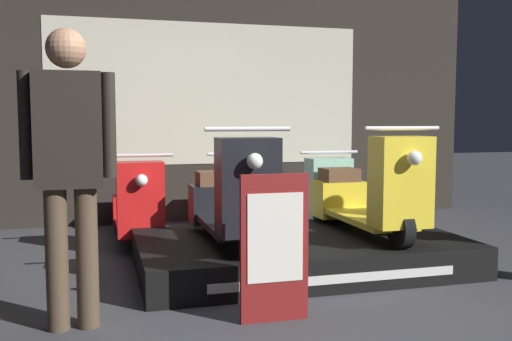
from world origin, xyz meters
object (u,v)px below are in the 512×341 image
Objects in this scene: scooter_backrow_2 at (310,201)px; price_sign_board at (274,247)px; scooter_backrow_1 at (227,204)px; scooter_backrow_0 at (137,208)px; scooter_display_left at (232,199)px; scooter_display_right at (370,194)px; person_left_browsing at (69,157)px.

price_sign_board is at bearing -115.38° from scooter_backrow_2.
price_sign_board is (-0.27, -2.55, 0.11)m from scooter_backrow_1.
scooter_backrow_0 is 1.00× the size of scooter_backrow_2.
scooter_display_left is at bearing 90.96° from price_sign_board.
scooter_backrow_2 is (0.03, 1.47, -0.26)m from scooter_display_right.
scooter_display_right is 1.00× the size of scooter_backrow_0.
scooter_display_left is 1.00× the size of scooter_backrow_2.
price_sign_board is (0.02, -1.08, -0.15)m from scooter_display_left.
person_left_browsing is (-0.53, -2.35, 0.67)m from scooter_backrow_0.
scooter_display_left is 1.52m from person_left_browsing.
scooter_backrow_2 is (1.87, 0.00, 0.00)m from scooter_backrow_0.
scooter_display_left is 1.93m from scooter_backrow_2.
scooter_display_right reaches higher than scooter_backrow_0.
price_sign_board is (1.19, -0.20, -0.56)m from person_left_browsing.
scooter_backrow_0 is (-0.64, 1.47, -0.26)m from scooter_display_left.
scooter_backrow_0 is at bearing 104.52° from price_sign_board.
scooter_backrow_2 is 2.82m from price_sign_board.
person_left_browsing reaches higher than scooter_backrow_1.
person_left_browsing reaches higher than scooter_display_right.
scooter_display_right is 1.00× the size of scooter_backrow_2.
scooter_backrow_0 is 2.50m from person_left_browsing.
scooter_display_right is at bearing -38.64° from scooter_backrow_0.
price_sign_board is at bearing -75.48° from scooter_backrow_0.
scooter_backrow_0 is at bearing 180.00° from scooter_backrow_2.
scooter_backrow_2 is at bearing 44.41° from person_left_browsing.
scooter_backrow_2 is 3.42m from person_left_browsing.
scooter_backrow_2 is 1.72× the size of price_sign_board.
scooter_display_left reaches higher than price_sign_board.
person_left_browsing is (-2.37, -0.88, 0.41)m from scooter_display_right.
scooter_backrow_2 is at bearing 0.00° from scooter_backrow_0.
scooter_backrow_0 and scooter_backrow_1 have the same top height.
person_left_browsing is (-1.46, -2.35, 0.67)m from scooter_backrow_1.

